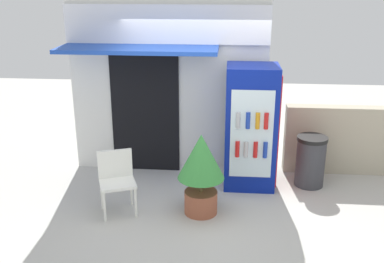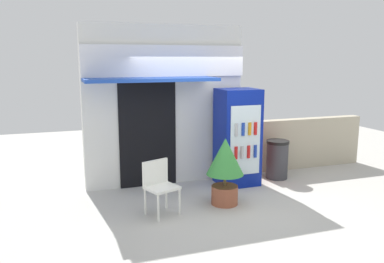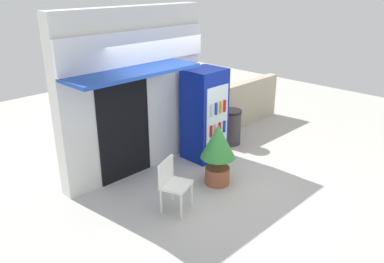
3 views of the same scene
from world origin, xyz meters
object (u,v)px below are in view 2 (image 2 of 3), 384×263
(drink_cooler, at_px, (238,137))
(trash_bin, at_px, (277,159))
(plastic_chair, at_px, (159,183))
(potted_plant_near_shop, at_px, (225,165))

(drink_cooler, bearing_deg, trash_bin, 3.16)
(drink_cooler, xyz_separation_m, plastic_chair, (-1.85, -1.00, -0.44))
(potted_plant_near_shop, bearing_deg, drink_cooler, 54.20)
(plastic_chair, bearing_deg, drink_cooler, 28.24)
(drink_cooler, relative_size, trash_bin, 2.36)
(trash_bin, bearing_deg, drink_cooler, -176.84)
(drink_cooler, distance_m, plastic_chair, 2.15)
(plastic_chair, height_order, trash_bin, plastic_chair)
(plastic_chair, relative_size, trash_bin, 1.08)
(potted_plant_near_shop, distance_m, trash_bin, 1.95)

